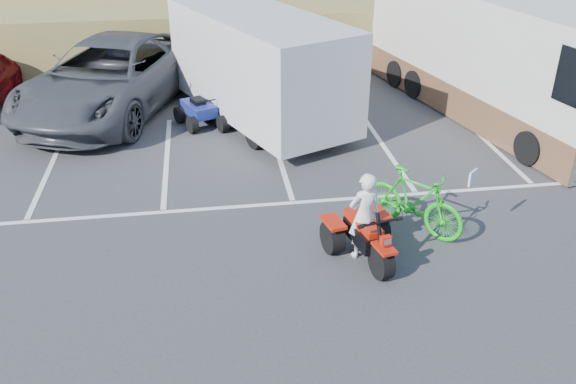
{
  "coord_description": "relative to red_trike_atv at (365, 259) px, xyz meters",
  "views": [
    {
      "loc": [
        -1.72,
        -8.62,
        6.33
      ],
      "look_at": [
        -0.3,
        1.07,
        1.0
      ],
      "focal_mm": 38.0,
      "sensor_mm": 36.0,
      "label": 1
    }
  ],
  "objects": [
    {
      "name": "rv_motorhome",
      "position": [
        5.15,
        6.66,
        1.42
      ],
      "size": [
        4.35,
        9.4,
        3.28
      ],
      "rotation": [
        0.0,
        0.0,
        0.23
      ],
      "color": "silver",
      "rests_on": "ground"
    },
    {
      "name": "green_dirt_bike",
      "position": [
        1.14,
        0.87,
        0.63
      ],
      "size": [
        1.84,
        1.96,
        1.26
      ],
      "primitive_type": "imported",
      "rotation": [
        0.0,
        0.0,
        0.73
      ],
      "color": "#14BF19",
      "rests_on": "ground"
    },
    {
      "name": "grey_pickup",
      "position": [
        -5.25,
        8.4,
        0.99
      ],
      "size": [
        5.58,
        7.83,
        1.98
      ],
      "primitive_type": "imported",
      "rotation": [
        0.0,
        0.0,
        -0.36
      ],
      "color": "#42444A",
      "rests_on": "ground"
    },
    {
      "name": "quad_atv_blue",
      "position": [
        -2.85,
        6.88,
        0.0
      ],
      "size": [
        1.39,
        1.56,
        0.84
      ],
      "primitive_type": null,
      "rotation": [
        0.0,
        0.0,
        0.41
      ],
      "color": "navy",
      "rests_on": "ground"
    },
    {
      "name": "quad_atv_green",
      "position": [
        -2.03,
        6.84,
        0.0
      ],
      "size": [
        1.38,
        1.57,
        0.85
      ],
      "primitive_type": null,
      "rotation": [
        0.0,
        0.0,
        0.37
      ],
      "color": "#155D23",
      "rests_on": "ground"
    },
    {
      "name": "grass_embankment",
      "position": [
        -0.98,
        15.31,
        1.42
      ],
      "size": [
        40.0,
        8.5,
        3.1
      ],
      "color": "olive",
      "rests_on": "ground"
    },
    {
      "name": "parking_stripes",
      "position": [
        -0.11,
        3.9,
        0.0
      ],
      "size": [
        28.0,
        5.16,
        0.01
      ],
      "color": "white",
      "rests_on": "ground"
    },
    {
      "name": "rider",
      "position": [
        -0.03,
        0.15,
        0.83
      ],
      "size": [
        0.68,
        0.52,
        1.66
      ],
      "primitive_type": "imported",
      "rotation": [
        0.0,
        0.0,
        3.36
      ],
      "color": "white",
      "rests_on": "ground"
    },
    {
      "name": "red_trike_atv",
      "position": [
        0.0,
        0.0,
        0.0
      ],
      "size": [
        1.53,
        1.84,
        1.05
      ],
      "primitive_type": null,
      "rotation": [
        0.0,
        0.0,
        0.22
      ],
      "color": "red",
      "rests_on": "ground"
    },
    {
      "name": "ground",
      "position": [
        -0.98,
        -0.17,
        0.0
      ],
      "size": [
        100.0,
        100.0,
        0.0
      ],
      "primitive_type": "plane",
      "color": "#39393B",
      "rests_on": "ground"
    },
    {
      "name": "cargo_trailer",
      "position": [
        -1.15,
        6.99,
        1.56
      ],
      "size": [
        4.75,
        6.67,
        2.89
      ],
      "rotation": [
        0.0,
        0.0,
        0.41
      ],
      "color": "silver",
      "rests_on": "ground"
    }
  ]
}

